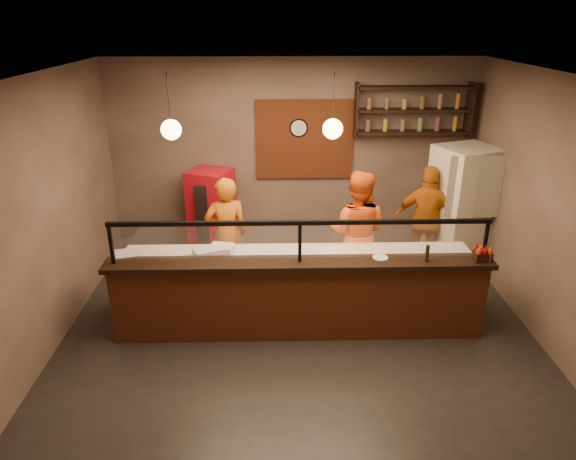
{
  "coord_description": "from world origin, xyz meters",
  "views": [
    {
      "loc": [
        -0.27,
        -5.83,
        3.8
      ],
      "look_at": [
        -0.13,
        0.3,
        1.22
      ],
      "focal_mm": 32.0,
      "sensor_mm": 36.0,
      "label": 1
    }
  ],
  "objects_px": {
    "condiment_caddy": "(482,256)",
    "pepper_mill": "(427,253)",
    "wall_clock": "(299,128)",
    "cook_right": "(427,221)",
    "pizza_dough": "(338,254)",
    "cook_left": "(227,234)",
    "fridge": "(461,210)",
    "cook_mid": "(357,233)",
    "red_cooler": "(212,213)"
  },
  "relations": [
    {
      "from": "cook_left",
      "to": "fridge",
      "type": "xyz_separation_m",
      "value": [
        3.6,
        0.56,
        0.14
      ]
    },
    {
      "from": "cook_left",
      "to": "pizza_dough",
      "type": "relative_size",
      "value": 3.4
    },
    {
      "from": "pizza_dough",
      "to": "pepper_mill",
      "type": "bearing_deg",
      "value": -29.1
    },
    {
      "from": "red_cooler",
      "to": "cook_left",
      "type": "bearing_deg",
      "value": -50.55
    },
    {
      "from": "cook_right",
      "to": "pepper_mill",
      "type": "relative_size",
      "value": 8.13
    },
    {
      "from": "wall_clock",
      "to": "cook_mid",
      "type": "height_order",
      "value": "wall_clock"
    },
    {
      "from": "pizza_dough",
      "to": "cook_mid",
      "type": "bearing_deg",
      "value": 63.07
    },
    {
      "from": "cook_mid",
      "to": "red_cooler",
      "type": "relative_size",
      "value": 1.23
    },
    {
      "from": "wall_clock",
      "to": "cook_mid",
      "type": "distance_m",
      "value": 2.12
    },
    {
      "from": "wall_clock",
      "to": "cook_mid",
      "type": "relative_size",
      "value": 0.16
    },
    {
      "from": "pizza_dough",
      "to": "condiment_caddy",
      "type": "bearing_deg",
      "value": -17.74
    },
    {
      "from": "fridge",
      "to": "red_cooler",
      "type": "xyz_separation_m",
      "value": [
        -3.95,
        0.58,
        -0.25
      ]
    },
    {
      "from": "cook_left",
      "to": "cook_mid",
      "type": "distance_m",
      "value": 1.87
    },
    {
      "from": "red_cooler",
      "to": "cook_mid",
      "type": "bearing_deg",
      "value": -7.42
    },
    {
      "from": "red_cooler",
      "to": "pizza_dough",
      "type": "xyz_separation_m",
      "value": [
        1.88,
        -1.94,
        0.16
      ]
    },
    {
      "from": "pepper_mill",
      "to": "cook_right",
      "type": "bearing_deg",
      "value": 73.62
    },
    {
      "from": "condiment_caddy",
      "to": "pepper_mill",
      "type": "xyz_separation_m",
      "value": [
        -0.68,
        -0.02,
        0.05
      ]
    },
    {
      "from": "condiment_caddy",
      "to": "cook_right",
      "type": "bearing_deg",
      "value": 94.82
    },
    {
      "from": "pizza_dough",
      "to": "fridge",
      "type": "bearing_deg",
      "value": 33.36
    },
    {
      "from": "cook_right",
      "to": "red_cooler",
      "type": "height_order",
      "value": "cook_right"
    },
    {
      "from": "cook_left",
      "to": "pizza_dough",
      "type": "xyz_separation_m",
      "value": [
        1.53,
        -0.81,
        0.05
      ]
    },
    {
      "from": "fridge",
      "to": "pepper_mill",
      "type": "distance_m",
      "value": 2.21
    },
    {
      "from": "cook_right",
      "to": "cook_mid",
      "type": "bearing_deg",
      "value": 43.71
    },
    {
      "from": "cook_mid",
      "to": "condiment_caddy",
      "type": "bearing_deg",
      "value": 157.1
    },
    {
      "from": "fridge",
      "to": "cook_right",
      "type": "bearing_deg",
      "value": 171.09
    },
    {
      "from": "red_cooler",
      "to": "pizza_dough",
      "type": "distance_m",
      "value": 2.7
    },
    {
      "from": "pepper_mill",
      "to": "condiment_caddy",
      "type": "bearing_deg",
      "value": 1.51
    },
    {
      "from": "wall_clock",
      "to": "condiment_caddy",
      "type": "distance_m",
      "value": 3.62
    },
    {
      "from": "wall_clock",
      "to": "cook_left",
      "type": "bearing_deg",
      "value": -127.23
    },
    {
      "from": "wall_clock",
      "to": "red_cooler",
      "type": "bearing_deg",
      "value": -167.91
    },
    {
      "from": "wall_clock",
      "to": "fridge",
      "type": "height_order",
      "value": "wall_clock"
    },
    {
      "from": "wall_clock",
      "to": "condiment_caddy",
      "type": "relative_size",
      "value": 1.49
    },
    {
      "from": "cook_mid",
      "to": "red_cooler",
      "type": "distance_m",
      "value": 2.56
    },
    {
      "from": "wall_clock",
      "to": "cook_mid",
      "type": "bearing_deg",
      "value": -63.97
    },
    {
      "from": "cook_left",
      "to": "cook_mid",
      "type": "relative_size",
      "value": 0.93
    },
    {
      "from": "cook_right",
      "to": "condiment_caddy",
      "type": "height_order",
      "value": "cook_right"
    },
    {
      "from": "cook_left",
      "to": "pizza_dough",
      "type": "bearing_deg",
      "value": 139.6
    },
    {
      "from": "cook_right",
      "to": "pizza_dough",
      "type": "relative_size",
      "value": 3.43
    },
    {
      "from": "wall_clock",
      "to": "cook_right",
      "type": "relative_size",
      "value": 0.17
    },
    {
      "from": "red_cooler",
      "to": "condiment_caddy",
      "type": "distance_m",
      "value": 4.34
    },
    {
      "from": "fridge",
      "to": "pepper_mill",
      "type": "height_order",
      "value": "fridge"
    },
    {
      "from": "wall_clock",
      "to": "condiment_caddy",
      "type": "bearing_deg",
      "value": -52.98
    },
    {
      "from": "fridge",
      "to": "cook_left",
      "type": "bearing_deg",
      "value": 167.74
    },
    {
      "from": "cook_left",
      "to": "fridge",
      "type": "height_order",
      "value": "fridge"
    },
    {
      "from": "cook_left",
      "to": "condiment_caddy",
      "type": "distance_m",
      "value": 3.48
    },
    {
      "from": "cook_left",
      "to": "pepper_mill",
      "type": "relative_size",
      "value": 8.06
    },
    {
      "from": "cook_mid",
      "to": "red_cooler",
      "type": "height_order",
      "value": "cook_mid"
    },
    {
      "from": "condiment_caddy",
      "to": "pepper_mill",
      "type": "distance_m",
      "value": 0.68
    },
    {
      "from": "fridge",
      "to": "condiment_caddy",
      "type": "xyz_separation_m",
      "value": [
        -0.4,
        -1.9,
        0.12
      ]
    },
    {
      "from": "red_cooler",
      "to": "pepper_mill",
      "type": "distance_m",
      "value": 3.82
    }
  ]
}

